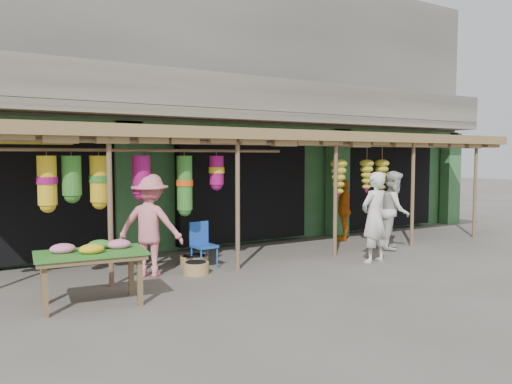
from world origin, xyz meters
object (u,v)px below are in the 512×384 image
person_front (374,217)px  person_right (394,210)px  person_vendor (344,210)px  person_shopper (150,225)px  blue_chair (202,242)px  flower_table (92,255)px

person_front → person_right: size_ratio=1.01×
person_vendor → person_shopper: size_ratio=0.85×
person_vendor → blue_chair: bearing=-31.1°
blue_chair → person_shopper: 1.26m
person_right → person_vendor: person_right is taller
flower_table → person_vendor: 7.54m
person_front → person_shopper: 4.63m
blue_chair → person_shopper: person_shopper is taller
blue_chair → person_shopper: bearing=-176.4°
person_right → person_vendor: 1.59m
flower_table → blue_chair: 2.95m
person_vendor → person_front: bearing=18.9°
person_front → person_right: (1.53, 0.87, -0.01)m
person_shopper → person_right: bearing=-146.0°
flower_table → blue_chair: bearing=36.7°
flower_table → person_shopper: person_shopper is taller
flower_table → person_front: person_front is taller
person_right → person_shopper: bearing=135.0°
person_right → person_shopper: (-5.97, 0.43, 0.01)m
person_vendor → flower_table: bearing=-23.8°
person_front → flower_table: bearing=-7.3°
person_right → person_shopper: size_ratio=0.99×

